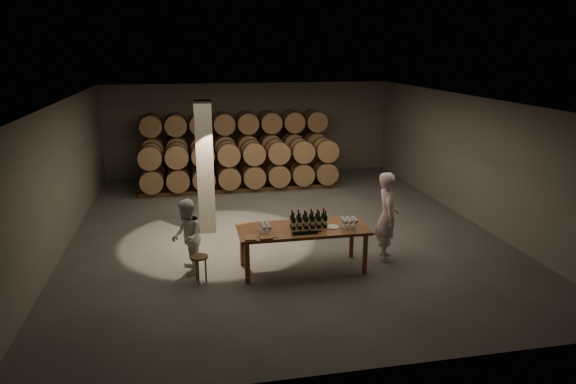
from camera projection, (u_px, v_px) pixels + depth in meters
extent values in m
plane|color=#4E4C49|center=(280.00, 228.00, 12.88)|extent=(12.00, 12.00, 0.00)
plane|color=#605E59|center=(280.00, 100.00, 12.01)|extent=(12.00, 12.00, 0.00)
plane|color=slate|center=(250.00, 129.00, 18.11)|extent=(10.00, 0.00, 10.00)
plane|color=slate|center=(362.00, 266.00, 6.78)|extent=(10.00, 0.00, 10.00)
plane|color=slate|center=(61.00, 176.00, 11.51)|extent=(0.00, 12.00, 12.00)
plane|color=slate|center=(468.00, 158.00, 13.38)|extent=(0.00, 12.00, 12.00)
cube|color=slate|center=(205.00, 168.00, 12.30)|extent=(0.40, 0.40, 3.20)
cylinder|color=brown|center=(247.00, 263.00, 9.78)|extent=(0.10, 0.10, 0.84)
cylinder|color=brown|center=(365.00, 254.00, 10.22)|extent=(0.10, 0.10, 0.84)
cylinder|color=brown|center=(242.00, 246.00, 10.59)|extent=(0.10, 0.10, 0.84)
cylinder|color=brown|center=(352.00, 238.00, 11.03)|extent=(0.10, 0.10, 0.84)
cube|color=brown|center=(303.00, 229.00, 10.28)|extent=(2.60, 1.10, 0.06)
cube|color=brown|center=(238.00, 180.00, 17.38)|extent=(6.26, 0.10, 0.12)
cube|color=brown|center=(236.00, 175.00, 17.95)|extent=(6.26, 0.10, 0.12)
cylinder|color=#A17048|center=(155.00, 169.00, 17.04)|extent=(0.70, 0.95, 0.70)
cylinder|color=black|center=(154.00, 171.00, 16.80)|extent=(0.73, 0.04, 0.73)
cylinder|color=black|center=(155.00, 168.00, 17.29)|extent=(0.73, 0.04, 0.73)
cylinder|color=#A17048|center=(178.00, 168.00, 17.19)|extent=(0.70, 0.95, 0.70)
cylinder|color=black|center=(178.00, 170.00, 16.94)|extent=(0.73, 0.04, 0.73)
cylinder|color=black|center=(179.00, 167.00, 17.43)|extent=(0.73, 0.04, 0.73)
cylinder|color=#A17048|center=(202.00, 167.00, 17.33)|extent=(0.70, 0.95, 0.70)
cylinder|color=black|center=(202.00, 169.00, 17.09)|extent=(0.73, 0.04, 0.73)
cylinder|color=black|center=(202.00, 166.00, 17.58)|extent=(0.73, 0.04, 0.73)
cylinder|color=#A17048|center=(225.00, 166.00, 17.48)|extent=(0.70, 0.95, 0.70)
cylinder|color=black|center=(226.00, 168.00, 17.23)|extent=(0.73, 0.04, 0.73)
cylinder|color=black|center=(225.00, 165.00, 17.73)|extent=(0.73, 0.04, 0.73)
cylinder|color=#A17048|center=(248.00, 165.00, 17.63)|extent=(0.70, 0.95, 0.70)
cylinder|color=black|center=(249.00, 167.00, 17.38)|extent=(0.73, 0.04, 0.73)
cylinder|color=black|center=(247.00, 164.00, 17.87)|extent=(0.73, 0.04, 0.73)
cylinder|color=#A17048|center=(270.00, 164.00, 17.77)|extent=(0.70, 0.95, 0.70)
cylinder|color=black|center=(271.00, 166.00, 17.53)|extent=(0.73, 0.04, 0.73)
cylinder|color=black|center=(269.00, 163.00, 18.02)|extent=(0.73, 0.04, 0.73)
cylinder|color=#A17048|center=(292.00, 163.00, 17.92)|extent=(0.70, 0.95, 0.70)
cylinder|color=black|center=(294.00, 165.00, 17.67)|extent=(0.73, 0.04, 0.73)
cylinder|color=black|center=(291.00, 162.00, 18.16)|extent=(0.73, 0.04, 0.73)
cylinder|color=#A17048|center=(314.00, 163.00, 18.07)|extent=(0.70, 0.95, 0.70)
cylinder|color=black|center=(316.00, 164.00, 17.82)|extent=(0.73, 0.04, 0.73)
cylinder|color=black|center=(312.00, 161.00, 18.31)|extent=(0.73, 0.04, 0.73)
cylinder|color=#A17048|center=(153.00, 148.00, 16.84)|extent=(0.70, 0.95, 0.70)
cylinder|color=black|center=(153.00, 149.00, 16.59)|extent=(0.73, 0.04, 0.73)
cylinder|color=black|center=(153.00, 146.00, 17.08)|extent=(0.73, 0.04, 0.73)
cylinder|color=#A17048|center=(177.00, 147.00, 16.99)|extent=(0.70, 0.95, 0.70)
cylinder|color=black|center=(177.00, 148.00, 16.74)|extent=(0.73, 0.04, 0.73)
cylinder|color=black|center=(177.00, 145.00, 17.23)|extent=(0.73, 0.04, 0.73)
cylinder|color=#A17048|center=(201.00, 146.00, 17.13)|extent=(0.70, 0.95, 0.70)
cylinder|color=black|center=(201.00, 147.00, 16.89)|extent=(0.73, 0.04, 0.73)
cylinder|color=black|center=(201.00, 144.00, 17.38)|extent=(0.73, 0.04, 0.73)
cylinder|color=#A17048|center=(224.00, 145.00, 17.28)|extent=(0.70, 0.95, 0.70)
cylinder|color=black|center=(225.00, 146.00, 17.03)|extent=(0.73, 0.04, 0.73)
cylinder|color=black|center=(224.00, 144.00, 17.52)|extent=(0.73, 0.04, 0.73)
cylinder|color=#A17048|center=(247.00, 144.00, 17.42)|extent=(0.70, 0.95, 0.70)
cylinder|color=black|center=(248.00, 146.00, 17.18)|extent=(0.73, 0.04, 0.73)
cylinder|color=black|center=(247.00, 143.00, 17.67)|extent=(0.73, 0.04, 0.73)
cylinder|color=#A17048|center=(270.00, 143.00, 17.57)|extent=(0.70, 0.95, 0.70)
cylinder|color=black|center=(271.00, 145.00, 17.33)|extent=(0.73, 0.04, 0.73)
cylinder|color=black|center=(269.00, 142.00, 17.82)|extent=(0.73, 0.04, 0.73)
cylinder|color=#A17048|center=(292.00, 143.00, 17.72)|extent=(0.70, 0.95, 0.70)
cylinder|color=black|center=(294.00, 144.00, 17.47)|extent=(0.73, 0.04, 0.73)
cylinder|color=black|center=(291.00, 141.00, 17.96)|extent=(0.73, 0.04, 0.73)
cylinder|color=#A17048|center=(314.00, 142.00, 17.86)|extent=(0.70, 0.95, 0.70)
cylinder|color=black|center=(316.00, 143.00, 17.62)|extent=(0.73, 0.04, 0.73)
cylinder|color=black|center=(312.00, 140.00, 18.11)|extent=(0.73, 0.04, 0.73)
cylinder|color=#A17048|center=(151.00, 125.00, 16.64)|extent=(0.70, 0.95, 0.70)
cylinder|color=black|center=(151.00, 126.00, 16.39)|extent=(0.73, 0.04, 0.73)
cylinder|color=black|center=(152.00, 124.00, 16.88)|extent=(0.73, 0.04, 0.73)
cylinder|color=#A17048|center=(176.00, 124.00, 16.78)|extent=(0.70, 0.95, 0.70)
cylinder|color=black|center=(176.00, 126.00, 16.54)|extent=(0.73, 0.04, 0.73)
cylinder|color=black|center=(176.00, 123.00, 17.03)|extent=(0.73, 0.04, 0.73)
cylinder|color=#A17048|center=(200.00, 124.00, 16.93)|extent=(0.70, 0.95, 0.70)
cylinder|color=black|center=(200.00, 125.00, 16.69)|extent=(0.73, 0.04, 0.73)
cylinder|color=black|center=(200.00, 123.00, 17.18)|extent=(0.73, 0.04, 0.73)
cylinder|color=#A17048|center=(224.00, 123.00, 17.08)|extent=(0.70, 0.95, 0.70)
cylinder|color=black|center=(224.00, 124.00, 16.83)|extent=(0.73, 0.04, 0.73)
cylinder|color=black|center=(223.00, 122.00, 17.32)|extent=(0.73, 0.04, 0.73)
cylinder|color=#A17048|center=(247.00, 122.00, 17.22)|extent=(0.70, 0.95, 0.70)
cylinder|color=black|center=(248.00, 124.00, 16.98)|extent=(0.73, 0.04, 0.73)
cylinder|color=black|center=(246.00, 121.00, 17.47)|extent=(0.73, 0.04, 0.73)
cylinder|color=#A17048|center=(270.00, 122.00, 17.37)|extent=(0.70, 0.95, 0.70)
cylinder|color=black|center=(271.00, 123.00, 17.12)|extent=(0.73, 0.04, 0.73)
cylinder|color=black|center=(269.00, 121.00, 17.62)|extent=(0.73, 0.04, 0.73)
cylinder|color=#A17048|center=(292.00, 121.00, 17.52)|extent=(0.70, 0.95, 0.70)
cylinder|color=black|center=(294.00, 122.00, 17.27)|extent=(0.73, 0.04, 0.73)
cylinder|color=black|center=(291.00, 120.00, 17.76)|extent=(0.73, 0.04, 0.73)
cylinder|color=#A17048|center=(315.00, 121.00, 17.66)|extent=(0.70, 0.95, 0.70)
cylinder|color=black|center=(316.00, 122.00, 17.42)|extent=(0.73, 0.04, 0.73)
cylinder|color=black|center=(313.00, 120.00, 17.91)|extent=(0.73, 0.04, 0.73)
cube|color=brown|center=(242.00, 191.00, 16.06)|extent=(6.26, 0.10, 0.12)
cube|color=brown|center=(240.00, 186.00, 16.63)|extent=(6.26, 0.10, 0.12)
cylinder|color=#A17048|center=(152.00, 180.00, 15.72)|extent=(0.70, 0.95, 0.70)
cylinder|color=black|center=(152.00, 182.00, 15.47)|extent=(0.73, 0.04, 0.73)
cylinder|color=black|center=(153.00, 178.00, 15.97)|extent=(0.73, 0.04, 0.73)
cylinder|color=#A17048|center=(178.00, 179.00, 15.87)|extent=(0.70, 0.95, 0.70)
cylinder|color=black|center=(178.00, 181.00, 15.62)|extent=(0.73, 0.04, 0.73)
cylinder|color=black|center=(178.00, 177.00, 16.11)|extent=(0.73, 0.04, 0.73)
cylinder|color=#A17048|center=(204.00, 177.00, 16.01)|extent=(0.70, 0.95, 0.70)
cylinder|color=black|center=(204.00, 179.00, 15.77)|extent=(0.73, 0.04, 0.73)
cylinder|color=black|center=(203.00, 175.00, 16.26)|extent=(0.73, 0.04, 0.73)
cylinder|color=#A17048|center=(229.00, 176.00, 16.16)|extent=(0.70, 0.95, 0.70)
cylinder|color=black|center=(229.00, 178.00, 15.91)|extent=(0.73, 0.04, 0.73)
cylinder|color=black|center=(228.00, 174.00, 16.40)|extent=(0.73, 0.04, 0.73)
cylinder|color=#A17048|center=(253.00, 175.00, 16.30)|extent=(0.70, 0.95, 0.70)
cylinder|color=black|center=(254.00, 177.00, 16.06)|extent=(0.73, 0.04, 0.73)
cylinder|color=black|center=(252.00, 173.00, 16.55)|extent=(0.73, 0.04, 0.73)
cylinder|color=#A17048|center=(277.00, 174.00, 16.45)|extent=(0.70, 0.95, 0.70)
cylinder|color=black|center=(279.00, 176.00, 16.21)|extent=(0.73, 0.04, 0.73)
cylinder|color=black|center=(276.00, 172.00, 16.70)|extent=(0.73, 0.04, 0.73)
cylinder|color=#A17048|center=(301.00, 173.00, 16.60)|extent=(0.70, 0.95, 0.70)
cylinder|color=black|center=(303.00, 175.00, 16.35)|extent=(0.73, 0.04, 0.73)
cylinder|color=black|center=(299.00, 171.00, 16.84)|extent=(0.73, 0.04, 0.73)
cylinder|color=#A17048|center=(324.00, 172.00, 16.74)|extent=(0.70, 0.95, 0.70)
cylinder|color=black|center=(326.00, 173.00, 16.50)|extent=(0.73, 0.04, 0.73)
cylinder|color=black|center=(322.00, 170.00, 16.99)|extent=(0.73, 0.04, 0.73)
cylinder|color=#A17048|center=(150.00, 156.00, 15.52)|extent=(0.70, 0.95, 0.70)
cylinder|color=black|center=(150.00, 158.00, 15.27)|extent=(0.73, 0.04, 0.73)
cylinder|color=black|center=(151.00, 154.00, 15.76)|extent=(0.73, 0.04, 0.73)
cylinder|color=#A17048|center=(177.00, 155.00, 15.66)|extent=(0.70, 0.95, 0.70)
cylinder|color=black|center=(177.00, 157.00, 15.42)|extent=(0.73, 0.04, 0.73)
cylinder|color=black|center=(177.00, 153.00, 15.91)|extent=(0.73, 0.04, 0.73)
cylinder|color=#A17048|center=(203.00, 154.00, 15.81)|extent=(0.70, 0.95, 0.70)
cylinder|color=black|center=(203.00, 156.00, 15.57)|extent=(0.73, 0.04, 0.73)
cylinder|color=black|center=(202.00, 152.00, 16.06)|extent=(0.73, 0.04, 0.73)
cylinder|color=#A17048|center=(228.00, 153.00, 15.96)|extent=(0.70, 0.95, 0.70)
cylinder|color=black|center=(229.00, 155.00, 15.71)|extent=(0.73, 0.04, 0.73)
cylinder|color=black|center=(227.00, 151.00, 16.20)|extent=(0.73, 0.04, 0.73)
cylinder|color=#A17048|center=(253.00, 152.00, 16.10)|extent=(0.70, 0.95, 0.70)
cylinder|color=black|center=(254.00, 154.00, 15.86)|extent=(0.73, 0.04, 0.73)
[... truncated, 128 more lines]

